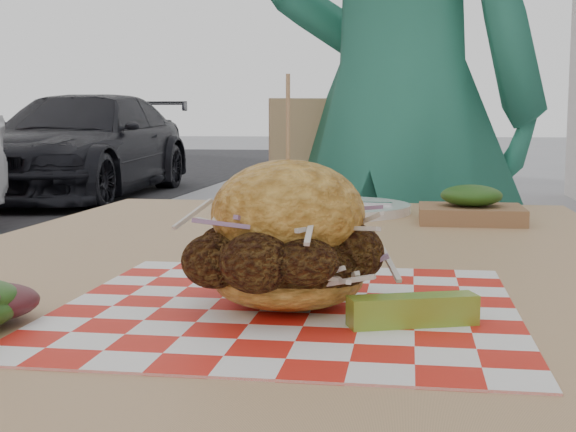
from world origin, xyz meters
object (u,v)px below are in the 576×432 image
object	(u,v)px
car_dark	(82,145)
patio_chair	(341,268)
diner	(396,106)
patio_table	(287,327)
sandwich	(288,243)

from	to	relation	value
car_dark	patio_chair	size ratio (longest dim) A/B	4.33
diner	car_dark	size ratio (longest dim) A/B	0.45
patio_table	patio_chair	xyz separation A→B (m)	(-0.02, 1.00, -0.12)
patio_table	patio_chair	distance (m)	1.01
sandwich	patio_chair	bearing A→B (deg)	92.86
diner	patio_chair	distance (m)	0.40
sandwich	diner	bearing A→B (deg)	87.19
diner	patio_table	bearing A→B (deg)	101.96
car_dark	sandwich	xyz separation A→B (m)	(3.68, -8.23, 0.21)
car_dark	sandwich	bearing A→B (deg)	-66.33
patio_table	sandwich	size ratio (longest dim) A/B	6.52
diner	sandwich	size ratio (longest dim) A/B	10.11
car_dark	patio_table	size ratio (longest dim) A/B	3.42
patio_chair	car_dark	bearing A→B (deg)	103.06
diner	patio_table	xyz separation A→B (m)	(-0.10, -1.01, -0.26)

